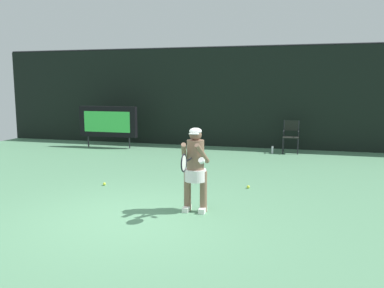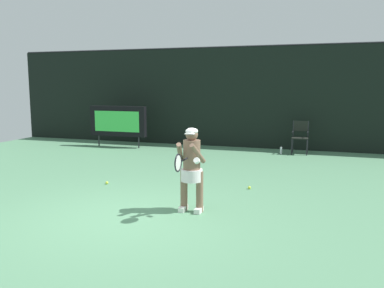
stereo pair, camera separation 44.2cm
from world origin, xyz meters
name	(u,v)px [view 2 (the right image)]	position (x,y,z in m)	size (l,w,h in m)	color
ground	(120,221)	(0.00, -0.19, -0.01)	(18.00, 22.00, 0.03)	#548863
backdrop_screen	(234,98)	(0.00, 8.50, 1.81)	(18.00, 0.12, 3.66)	black
scoreboard	(118,121)	(-4.00, 7.11, 0.95)	(2.20, 0.21, 1.50)	black
umpire_chair	(300,135)	(2.45, 7.66, 0.62)	(0.52, 0.44, 1.08)	black
water_bottle	(281,150)	(1.87, 7.39, 0.12)	(0.07, 0.07, 0.27)	silver
tennis_player	(192,166)	(0.99, 0.69, 0.84)	(0.52, 0.59, 1.53)	white
tennis_racket	(179,163)	(0.95, 0.13, 1.00)	(0.03, 0.60, 0.31)	black
tennis_ball_loose	(107,183)	(-1.51, 1.97, 0.03)	(0.07, 0.07, 0.07)	#CCDB3D
tennis_ball_spare	(249,188)	(1.70, 2.58, 0.03)	(0.07, 0.07, 0.07)	#CCDB3D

